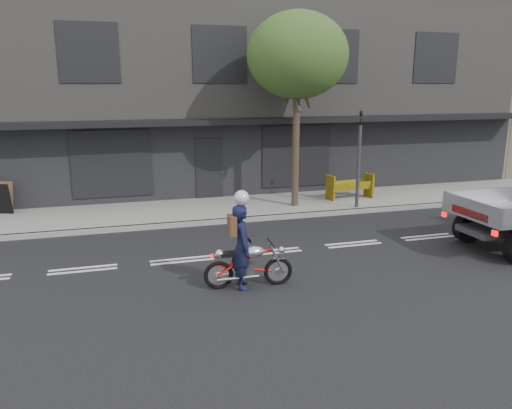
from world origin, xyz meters
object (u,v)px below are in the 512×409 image
object	(u,v)px
rider	(242,247)
construction_barrier	(353,187)
traffic_light_pole	(358,165)
motorcycle	(249,264)
street_tree	(298,56)
sandwich_board	(1,199)

from	to	relation	value
rider	construction_barrier	xyz separation A→B (m)	(5.93, 6.50, -0.31)
traffic_light_pole	motorcycle	size ratio (longest dim) A/B	1.76
traffic_light_pole	motorcycle	distance (m)	7.74
street_tree	sandwich_board	xyz separation A→B (m)	(-9.79, 1.49, -4.60)
construction_barrier	street_tree	bearing A→B (deg)	-174.62
sandwich_board	rider	bearing A→B (deg)	-30.36
street_tree	sandwich_board	world-z (taller)	street_tree
motorcycle	rider	xyz separation A→B (m)	(-0.15, 0.00, 0.41)
rider	street_tree	bearing A→B (deg)	-24.30
construction_barrier	sandwich_board	bearing A→B (deg)	174.06
traffic_light_pole	street_tree	bearing A→B (deg)	156.97
street_tree	traffic_light_pole	world-z (taller)	street_tree
construction_barrier	sandwich_board	world-z (taller)	sandwich_board
street_tree	rider	distance (m)	8.42
motorcycle	construction_barrier	xyz separation A→B (m)	(5.78, 6.50, 0.10)
motorcycle	rider	world-z (taller)	rider
street_tree	traffic_light_pole	bearing A→B (deg)	-23.03
traffic_light_pole	rider	size ratio (longest dim) A/B	1.87
motorcycle	construction_barrier	distance (m)	8.70
traffic_light_pole	rider	xyz separation A→B (m)	(-5.55, -5.43, -0.71)
rider	traffic_light_pole	bearing A→B (deg)	-40.46
traffic_light_pole	sandwich_board	bearing A→B (deg)	168.78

